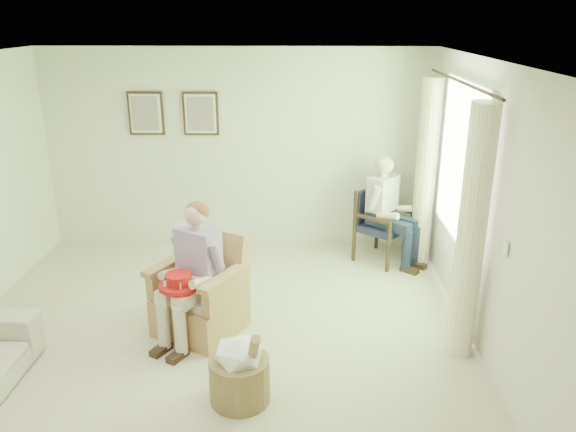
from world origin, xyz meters
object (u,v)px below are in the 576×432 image
at_px(person_wicker, 195,265).
at_px(red_hat, 179,282).
at_px(hatbox, 240,370).
at_px(wood_armchair, 383,221).
at_px(person_dark, 385,204).
at_px(wicker_armchair, 200,301).

bearing_deg(person_wicker, red_hat, -96.46).
xyz_separation_m(person_wicker, hatbox, (0.51, -0.96, -0.48)).
xyz_separation_m(wood_armchair, person_wicker, (-2.02, -1.95, 0.27)).
bearing_deg(person_dark, hatbox, -169.28).
height_order(wood_armchair, hatbox, wood_armchair).
bearing_deg(red_hat, person_dark, 42.82).
xyz_separation_m(wicker_armchair, person_dark, (2.02, 1.68, 0.46)).
bearing_deg(person_dark, person_wicker, 171.22).
bearing_deg(person_dark, wood_armchair, 39.38).
bearing_deg(person_wicker, hatbox, -33.89).
bearing_deg(wicker_armchair, person_wicker, -61.67).
bearing_deg(hatbox, wood_armchair, 62.60).
bearing_deg(red_hat, person_wicker, 55.21).
xyz_separation_m(wicker_armchair, red_hat, (-0.12, -0.31, 0.35)).
xyz_separation_m(wicker_armchair, wood_armchair, (2.02, 1.83, 0.19)).
relative_size(wood_armchair, red_hat, 2.43).
bearing_deg(person_dark, wicker_armchair, 169.12).
distance_m(wood_armchair, person_dark, 0.32).
bearing_deg(person_wicker, person_dark, 70.17).
height_order(person_wicker, person_dark, person_dark).
relative_size(wicker_armchair, red_hat, 2.61).
bearing_deg(hatbox, red_hat, 128.82).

